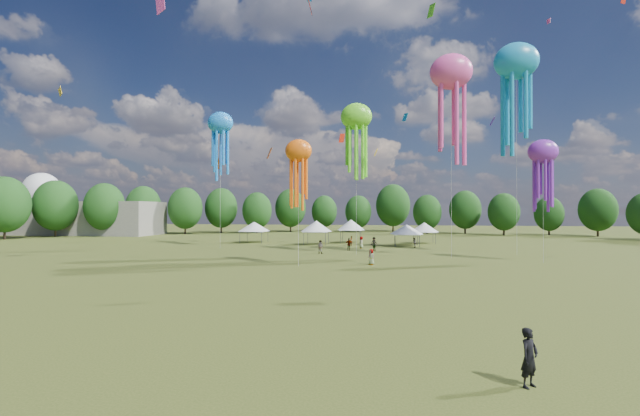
# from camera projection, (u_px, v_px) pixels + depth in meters

# --- Properties ---
(ground) EXTENTS (300.00, 300.00, 0.00)m
(ground) POSITION_uv_depth(u_px,v_px,m) (336.00, 351.00, 16.53)
(ground) COLOR #384416
(ground) RESTS_ON ground
(observer_main) EXTENTS (0.83, 0.81, 1.92)m
(observer_main) POSITION_uv_depth(u_px,v_px,m) (529.00, 358.00, 13.10)
(observer_main) COLOR black
(observer_main) RESTS_ON ground
(spectator_near) EXTENTS (1.08, 0.97, 1.82)m
(spectator_near) POSITION_uv_depth(u_px,v_px,m) (320.00, 247.00, 54.17)
(spectator_near) COLOR gray
(spectator_near) RESTS_ON ground
(spectators_far) EXTENTS (10.66, 23.61, 1.82)m
(spectators_far) POSITION_uv_depth(u_px,v_px,m) (371.00, 245.00, 59.07)
(spectators_far) COLOR gray
(spectators_far) RESTS_ON ground
(festival_tents) EXTENTS (35.97, 10.90, 4.25)m
(festival_tents) POSITION_uv_depth(u_px,v_px,m) (343.00, 227.00, 70.66)
(festival_tents) COLOR #47474C
(festival_tents) RESTS_ON ground
(show_kites) EXTENTS (47.47, 21.20, 27.87)m
(show_kites) POSITION_uv_depth(u_px,v_px,m) (423.00, 109.00, 52.27)
(show_kites) COLOR #68E926
(show_kites) RESTS_ON ground
(small_kites) EXTENTS (79.70, 55.66, 42.91)m
(small_kites) POSITION_uv_depth(u_px,v_px,m) (374.00, 45.00, 57.58)
(small_kites) COLOR #68E926
(small_kites) RESTS_ON ground
(treeline) EXTENTS (201.57, 95.24, 13.43)m
(treeline) POSITION_uv_depth(u_px,v_px,m) (353.00, 207.00, 78.95)
(treeline) COLOR #38281C
(treeline) RESTS_ON ground
(hangar) EXTENTS (40.00, 12.00, 8.00)m
(hangar) POSITION_uv_depth(u_px,v_px,m) (79.00, 218.00, 98.75)
(hangar) COLOR gray
(hangar) RESTS_ON ground
(radome) EXTENTS (9.00, 9.00, 16.00)m
(radome) POSITION_uv_depth(u_px,v_px,m) (42.00, 195.00, 107.18)
(radome) COLOR white
(radome) RESTS_ON ground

